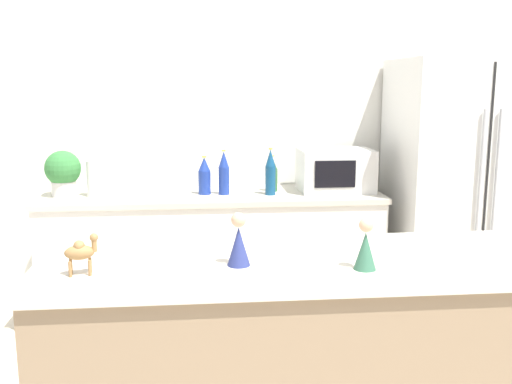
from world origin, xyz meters
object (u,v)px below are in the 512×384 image
object	(u,v)px
back_bottle_0	(204,176)
back_bottle_1	(272,174)
back_bottle_2	(224,173)
potted_plant	(63,172)
camel_figurine	(81,251)
wise_man_figurine_blue	(365,247)
paper_towel_roll	(96,178)
microwave	(335,170)
refrigerator	(458,192)
wise_man_figurine_crimson	(239,243)
back_bottle_3	(270,173)

from	to	relation	value
back_bottle_0	back_bottle_1	size ratio (longest dim) A/B	1.03
back_bottle_2	back_bottle_1	bearing A→B (deg)	14.41
back_bottle_2	potted_plant	bearing A→B (deg)	177.84
camel_figurine	wise_man_figurine_blue	world-z (taller)	wise_man_figurine_blue
back_bottle_2	paper_towel_roll	bearing A→B (deg)	179.10
microwave	paper_towel_roll	bearing A→B (deg)	-178.09
back_bottle_1	back_bottle_2	world-z (taller)	back_bottle_2
refrigerator	back_bottle_0	size ratio (longest dim) A/B	7.04
back_bottle_2	wise_man_figurine_crimson	world-z (taller)	wise_man_figurine_crimson
back_bottle_0	back_bottle_1	distance (m)	0.46
camel_figurine	back_bottle_0	bearing A→B (deg)	78.83
wise_man_figurine_crimson	back_bottle_2	bearing A→B (deg)	89.07
back_bottle_2	back_bottle_3	size ratio (longest dim) A/B	0.96
potted_plant	camel_figurine	bearing A→B (deg)	-75.59
paper_towel_roll	back_bottle_0	distance (m)	0.69
potted_plant	wise_man_figurine_blue	distance (m)	2.44
back_bottle_1	wise_man_figurine_crimson	size ratio (longest dim) A/B	1.39
camel_figurine	back_bottle_1	bearing A→B (deg)	67.49
refrigerator	paper_towel_roll	bearing A→B (deg)	178.83
paper_towel_roll	back_bottle_3	bearing A→B (deg)	-2.74
back_bottle_1	refrigerator	bearing A→B (deg)	-5.50
potted_plant	camel_figurine	world-z (taller)	potted_plant
wise_man_figurine_blue	refrigerator	bearing A→B (deg)	57.95
back_bottle_2	camel_figurine	distance (m)	2.01
potted_plant	wise_man_figurine_crimson	xyz separation A→B (m)	(0.99, -1.93, 0.04)
microwave	back_bottle_1	xyz separation A→B (m)	(-0.42, 0.02, -0.02)
paper_towel_roll	back_bottle_3	distance (m)	1.11
back_bottle_0	back_bottle_1	bearing A→B (deg)	7.95
camel_figurine	wise_man_figurine_blue	size ratio (longest dim) A/B	0.77
microwave	back_bottle_1	distance (m)	0.42
back_bottle_1	wise_man_figurine_blue	xyz separation A→B (m)	(0.03, -2.05, 0.08)
paper_towel_roll	back_bottle_0	xyz separation A→B (m)	(0.69, 0.01, 0.00)
back_bottle_0	wise_man_figurine_crimson	xyz separation A→B (m)	(0.09, -1.91, 0.08)
back_bottle_2	microwave	bearing A→B (deg)	4.95
microwave	potted_plant	bearing A→B (deg)	-179.15
microwave	back_bottle_2	size ratio (longest dim) A/B	1.66
back_bottle_2	back_bottle_3	xyz separation A→B (m)	(0.30, -0.04, 0.01)
back_bottle_0	camel_figurine	bearing A→B (deg)	-101.17
refrigerator	back_bottle_3	world-z (taller)	refrigerator
back_bottle_0	camel_figurine	world-z (taller)	camel_figurine
microwave	camel_figurine	size ratio (longest dim) A/B	3.75
potted_plant	back_bottle_2	distance (m)	1.02
back_bottle_3	refrigerator	bearing A→B (deg)	0.20
paper_towel_roll	wise_man_figurine_blue	size ratio (longest dim) A/B	1.40
paper_towel_roll	camel_figurine	distance (m)	1.98
wise_man_figurine_crimson	paper_towel_roll	bearing A→B (deg)	112.37
camel_figurine	wise_man_figurine_blue	xyz separation A→B (m)	(0.87, -0.03, -0.00)
potted_plant	back_bottle_3	distance (m)	1.32
refrigerator	back_bottle_1	distance (m)	1.26
back_bottle_0	paper_towel_roll	bearing A→B (deg)	-179.34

